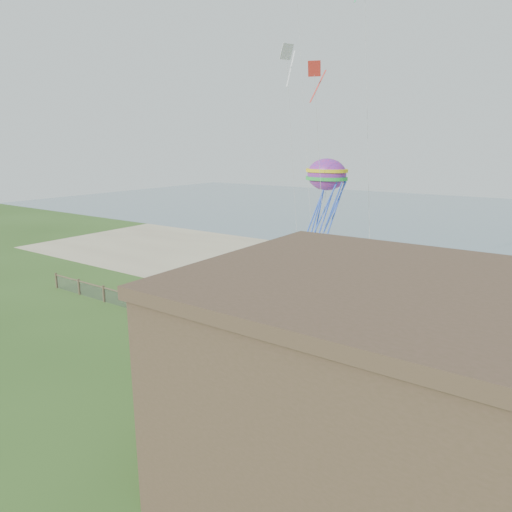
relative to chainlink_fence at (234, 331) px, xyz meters
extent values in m
plane|color=#30521C|center=(0.00, -6.00, -0.55)|extent=(160.00, 160.00, 0.00)
cube|color=tan|center=(0.00, 16.00, -0.55)|extent=(72.00, 20.00, 0.02)
cube|color=slate|center=(0.00, 60.00, -0.55)|extent=(160.00, 68.00, 0.02)
cube|color=#493927|center=(13.00, -7.00, 2.95)|extent=(15.00, 10.00, 7.00)
cube|color=brown|center=(13.00, -1.00, -0.30)|extent=(15.00, 2.00, 0.50)
camera|label=1|loc=(15.32, -19.83, 10.58)|focal=32.00mm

